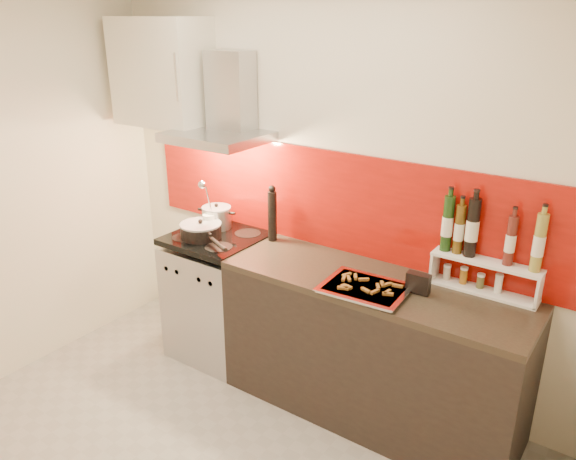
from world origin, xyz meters
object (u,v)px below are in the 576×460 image
Objects in this scene: saute_pan at (201,231)px; baking_tray at (365,288)px; counter at (371,349)px; stock_pot at (217,217)px; range_stove at (219,296)px; pepper_mill at (272,214)px.

baking_tray is (1.26, -0.04, -0.04)m from saute_pan.
saute_pan is (-1.26, -0.09, 0.51)m from counter.
baking_tray is at bearing -10.89° from stock_pot.
counter is (1.20, 0.00, 0.01)m from range_stove.
pepper_mill is (-0.85, 0.17, 0.64)m from counter.
counter is 1.36m from saute_pan.
pepper_mill is at bearing 160.57° from baking_tray.
saute_pan is 1.33× the size of pepper_mill.
counter is at bearing 93.51° from baking_tray.
saute_pan is at bearing -123.60° from range_stove.
pepper_mill is (0.35, 0.17, 0.64)m from range_stove.
range_stove is at bearing 56.40° from saute_pan.
pepper_mill reaches higher than stock_pot.
pepper_mill is (0.41, 0.26, 0.13)m from saute_pan.
counter is 4.69× the size of pepper_mill.
counter is at bearing 4.07° from saute_pan.
baking_tray is (0.01, -0.13, 0.47)m from counter.
pepper_mill is at bearing 168.81° from counter.
counter is 8.72× the size of stock_pot.
counter is 1.07m from pepper_mill.
range_stove is 4.41× the size of stock_pot.
stock_pot is 1.33m from baking_tray.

